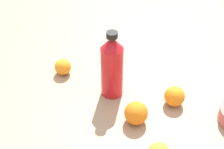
{
  "coord_description": "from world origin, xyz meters",
  "views": [
    {
      "loc": [
        0.5,
        -0.7,
        0.77
      ],
      "look_at": [
        -0.05,
        -0.04,
        0.08
      ],
      "focal_mm": 52.85,
      "sensor_mm": 36.0,
      "label": 1
    }
  ],
  "objects_px": {
    "orange_1": "(174,96)",
    "orange_2": "(63,67)",
    "orange_0": "(136,113)",
    "water_bottle": "(112,66)"
  },
  "relations": [
    {
      "from": "orange_1",
      "to": "orange_2",
      "type": "xyz_separation_m",
      "value": [
        -0.4,
        -0.12,
        -0.0
      ]
    },
    {
      "from": "orange_0",
      "to": "orange_2",
      "type": "xyz_separation_m",
      "value": [
        -0.35,
        0.02,
        -0.01
      ]
    },
    {
      "from": "orange_1",
      "to": "orange_2",
      "type": "distance_m",
      "value": 0.42
    },
    {
      "from": "orange_0",
      "to": "water_bottle",
      "type": "bearing_deg",
      "value": 158.38
    },
    {
      "from": "water_bottle",
      "to": "orange_2",
      "type": "xyz_separation_m",
      "value": [
        -0.21,
        -0.03,
        -0.09
      ]
    },
    {
      "from": "water_bottle",
      "to": "orange_0",
      "type": "distance_m",
      "value": 0.17
    },
    {
      "from": "orange_0",
      "to": "orange_2",
      "type": "relative_size",
      "value": 1.23
    },
    {
      "from": "water_bottle",
      "to": "orange_0",
      "type": "xyz_separation_m",
      "value": [
        0.14,
        -0.06,
        -0.08
      ]
    },
    {
      "from": "water_bottle",
      "to": "orange_2",
      "type": "distance_m",
      "value": 0.23
    },
    {
      "from": "orange_0",
      "to": "orange_1",
      "type": "xyz_separation_m",
      "value": [
        0.05,
        0.14,
        -0.0
      ]
    }
  ]
}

